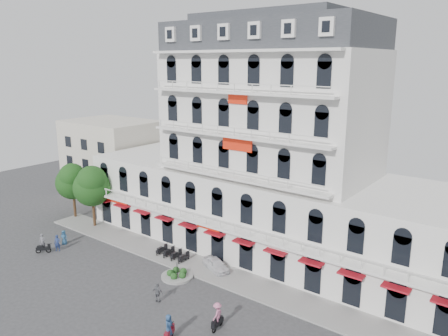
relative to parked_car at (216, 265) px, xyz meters
The scene contains 15 objects.
ground 9.56m from the parked_car, 84.77° to the right, with size 120.00×120.00×0.00m, color #38383A.
sidewalk 1.15m from the parked_car, 29.90° to the right, with size 53.00×4.00×0.16m, color gray.
main_building 12.64m from the parked_car, 84.16° to the left, with size 45.00×15.00×25.80m.
flank_building_west 31.42m from the parked_car, 160.18° to the left, with size 14.00×10.00×12.00m, color beige.
traffic_island 4.12m from the parked_car, 121.35° to the right, with size 3.20×3.20×1.60m.
parked_scooter_row 5.56m from the parked_car, behind, with size 4.40×1.80×1.10m, color black, non-canonical shape.
tree_west_outer 25.52m from the parked_car, behind, with size 4.50×4.48×7.76m.
tree_west_inner 20.70m from the parked_car, behind, with size 4.76×4.76×8.25m.
parked_car is the anchor object (origin of this frame).
rider_west 19.88m from the parked_car, 154.73° to the right, with size 1.30×1.32×2.30m.
rider_east 12.05m from the parked_car, 68.94° to the right, with size 0.87×1.63×2.21m.
rider_center 10.12m from the parked_car, 50.79° to the right, with size 0.88×1.70×2.33m.
pedestrian_left 19.11m from the parked_car, 162.75° to the right, with size 0.84×0.55×1.72m, color #29557D.
pedestrian_mid 7.89m from the parked_car, 92.47° to the right, with size 1.06×0.44×1.81m, color slate.
pedestrian_far 18.63m from the parked_car, 157.34° to the right, with size 0.69×0.45×1.90m, color navy.
Camera 1 is at (24.76, -22.57, 20.91)m, focal length 35.00 mm.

